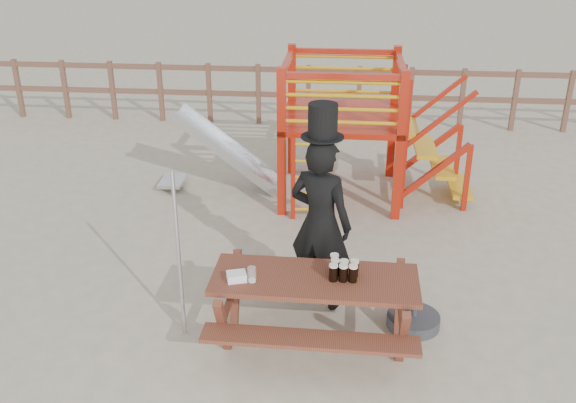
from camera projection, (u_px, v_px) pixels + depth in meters
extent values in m
plane|color=#B6A68D|center=(312.00, 332.00, 6.59)|extent=(60.00, 60.00, 0.00)
cube|color=brown|center=(334.00, 71.00, 12.47)|extent=(15.00, 0.06, 0.10)
cube|color=brown|center=(333.00, 96.00, 12.68)|extent=(15.00, 0.06, 0.10)
cube|color=brown|center=(19.00, 88.00, 13.23)|extent=(0.09, 0.09, 1.20)
cube|color=brown|center=(65.00, 89.00, 13.15)|extent=(0.09, 0.09, 1.20)
cube|color=brown|center=(113.00, 91.00, 13.06)|extent=(0.09, 0.09, 1.20)
cube|color=brown|center=(161.00, 92.00, 12.98)|extent=(0.09, 0.09, 1.20)
cube|color=brown|center=(209.00, 93.00, 12.89)|extent=(0.09, 0.09, 1.20)
cube|color=brown|center=(258.00, 94.00, 12.81)|extent=(0.09, 0.09, 1.20)
cube|color=brown|center=(308.00, 95.00, 12.72)|extent=(0.09, 0.09, 1.20)
cube|color=brown|center=(359.00, 97.00, 12.64)|extent=(0.09, 0.09, 1.20)
cube|color=brown|center=(410.00, 98.00, 12.56)|extent=(0.09, 0.09, 1.20)
cube|color=brown|center=(462.00, 99.00, 12.47)|extent=(0.09, 0.09, 1.20)
cube|color=brown|center=(515.00, 101.00, 12.39)|extent=(0.09, 0.09, 1.20)
cube|color=brown|center=(568.00, 102.00, 12.30)|extent=(0.09, 0.09, 1.20)
cube|color=#A91C0B|center=(282.00, 144.00, 8.74)|extent=(0.12, 0.12, 2.10)
cube|color=#A91C0B|center=(400.00, 148.00, 8.61)|extent=(0.12, 0.12, 2.10)
cube|color=#A91C0B|center=(292.00, 111.00, 10.19)|extent=(0.12, 0.12, 2.10)
cube|color=#A91C0B|center=(393.00, 113.00, 10.06)|extent=(0.12, 0.12, 2.10)
cube|color=#A91C0B|center=(342.00, 118.00, 9.34)|extent=(1.72, 1.72, 0.08)
cube|color=#A91C0B|center=(343.00, 76.00, 8.28)|extent=(1.60, 0.08, 0.08)
cube|color=#A91C0B|center=(344.00, 51.00, 9.73)|extent=(1.60, 0.08, 0.08)
cube|color=#A91C0B|center=(287.00, 62.00, 9.07)|extent=(0.08, 1.60, 0.08)
cube|color=#A91C0B|center=(401.00, 64.00, 8.94)|extent=(0.08, 1.60, 0.08)
cylinder|color=gold|center=(341.00, 122.00, 8.54)|extent=(1.50, 0.05, 0.05)
cylinder|color=gold|center=(343.00, 91.00, 9.99)|extent=(1.50, 0.05, 0.05)
cylinder|color=gold|center=(342.00, 109.00, 8.46)|extent=(1.50, 0.05, 0.05)
cylinder|color=gold|center=(343.00, 80.00, 9.91)|extent=(1.50, 0.05, 0.05)
cylinder|color=gold|center=(342.00, 96.00, 8.39)|extent=(1.50, 0.05, 0.05)
cylinder|color=gold|center=(344.00, 68.00, 9.84)|extent=(1.50, 0.05, 0.05)
cylinder|color=gold|center=(343.00, 82.00, 8.31)|extent=(1.50, 0.05, 0.05)
cylinder|color=gold|center=(344.00, 57.00, 9.76)|extent=(1.50, 0.05, 0.05)
cube|color=#A91C0B|center=(293.00, 179.00, 8.78)|extent=(0.06, 0.06, 1.20)
cube|color=#A91C0B|center=(319.00, 180.00, 8.75)|extent=(0.06, 0.06, 1.20)
cylinder|color=gold|center=(306.00, 209.00, 8.95)|extent=(0.36, 0.04, 0.04)
cylinder|color=gold|center=(306.00, 193.00, 8.85)|extent=(0.36, 0.04, 0.04)
cylinder|color=gold|center=(306.00, 177.00, 8.75)|extent=(0.36, 0.04, 0.04)
cylinder|color=gold|center=(306.00, 161.00, 8.65)|extent=(0.36, 0.04, 0.04)
cylinder|color=gold|center=(307.00, 144.00, 8.55)|extent=(0.36, 0.04, 0.04)
cube|color=gold|center=(407.00, 127.00, 9.31)|extent=(0.30, 0.90, 0.06)
cube|color=gold|center=(425.00, 148.00, 9.41)|extent=(0.30, 0.90, 0.06)
cube|color=gold|center=(442.00, 167.00, 9.51)|extent=(0.30, 0.90, 0.06)
cube|color=gold|center=(459.00, 186.00, 9.61)|extent=(0.30, 0.90, 0.06)
cube|color=#A91C0B|center=(435.00, 171.00, 9.06)|extent=(0.95, 0.08, 0.86)
cube|color=#A91C0B|center=(429.00, 149.00, 9.88)|extent=(0.95, 0.08, 0.86)
cube|color=silver|center=(228.00, 151.00, 9.72)|extent=(1.53, 0.55, 1.21)
cube|color=silver|center=(225.00, 155.00, 9.46)|extent=(1.58, 0.04, 1.28)
cube|color=silver|center=(231.00, 143.00, 9.95)|extent=(1.58, 0.04, 1.28)
cube|color=silver|center=(173.00, 181.00, 10.01)|extent=(0.35, 0.55, 0.05)
cube|color=brown|center=(315.00, 280.00, 6.12)|extent=(1.99, 0.77, 0.05)
cube|color=brown|center=(310.00, 340.00, 5.75)|extent=(1.98, 0.31, 0.04)
cube|color=brown|center=(318.00, 277.00, 6.73)|extent=(1.98, 0.31, 0.04)
cube|color=brown|center=(230.00, 308.00, 6.36)|extent=(0.10, 1.19, 0.71)
cube|color=brown|center=(401.00, 319.00, 6.20)|extent=(0.10, 1.19, 0.71)
imported|color=black|center=(320.00, 224.00, 6.73)|extent=(0.82, 0.70, 1.91)
cube|color=#0B7C2A|center=(327.00, 199.00, 6.75)|extent=(0.08, 0.05, 0.45)
cylinder|color=black|center=(322.00, 137.00, 6.33)|extent=(0.43, 0.43, 0.01)
cylinder|color=black|center=(323.00, 120.00, 6.26)|extent=(0.29, 0.29, 0.33)
cube|color=white|center=(330.00, 105.00, 6.33)|extent=(0.14, 0.07, 0.04)
cylinder|color=#B2B2B7|center=(179.00, 256.00, 6.22)|extent=(0.04, 0.04, 1.79)
cylinder|color=#343539|center=(413.00, 321.00, 6.67)|extent=(0.55, 0.55, 0.13)
cylinder|color=#343539|center=(414.00, 311.00, 6.62)|extent=(0.06, 0.06, 0.11)
cube|color=white|center=(237.00, 277.00, 6.05)|extent=(0.21, 0.19, 0.08)
cylinder|color=black|center=(333.00, 273.00, 6.03)|extent=(0.08, 0.08, 0.15)
cylinder|color=beige|center=(334.00, 266.00, 6.00)|extent=(0.08, 0.08, 0.02)
cylinder|color=black|center=(343.00, 274.00, 6.02)|extent=(0.08, 0.08, 0.15)
cylinder|color=beige|center=(344.00, 266.00, 5.99)|extent=(0.08, 0.08, 0.02)
cylinder|color=black|center=(353.00, 274.00, 6.02)|extent=(0.08, 0.08, 0.15)
cylinder|color=beige|center=(353.00, 266.00, 5.98)|extent=(0.08, 0.08, 0.02)
cylinder|color=black|center=(335.00, 269.00, 6.12)|extent=(0.08, 0.08, 0.15)
cylinder|color=beige|center=(335.00, 261.00, 6.08)|extent=(0.08, 0.08, 0.02)
cylinder|color=black|center=(344.00, 269.00, 6.10)|extent=(0.08, 0.08, 0.15)
cylinder|color=beige|center=(344.00, 261.00, 6.07)|extent=(0.08, 0.08, 0.02)
cylinder|color=black|center=(354.00, 269.00, 6.10)|extent=(0.08, 0.08, 0.15)
cylinder|color=beige|center=(355.00, 261.00, 6.07)|extent=(0.08, 0.08, 0.02)
cylinder|color=black|center=(334.00, 263.00, 6.21)|extent=(0.08, 0.08, 0.15)
cylinder|color=beige|center=(335.00, 255.00, 6.17)|extent=(0.08, 0.08, 0.02)
cylinder|color=silver|center=(252.00, 274.00, 6.02)|extent=(0.08, 0.08, 0.15)
cylinder|color=beige|center=(252.00, 280.00, 6.04)|extent=(0.07, 0.07, 0.02)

